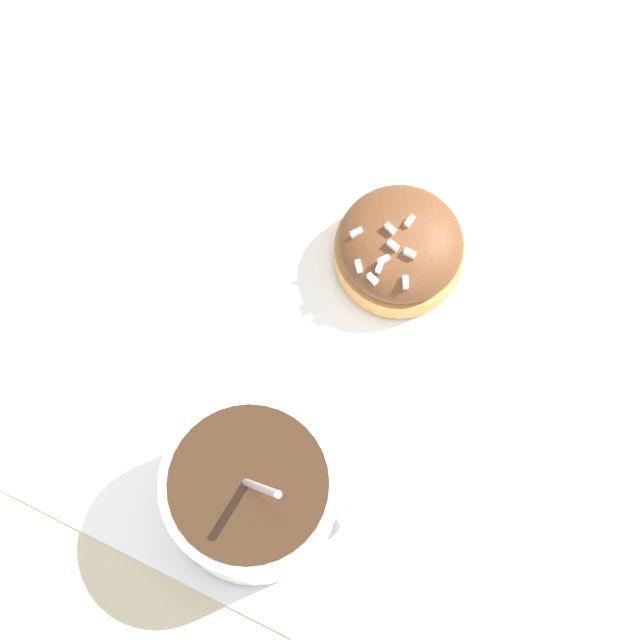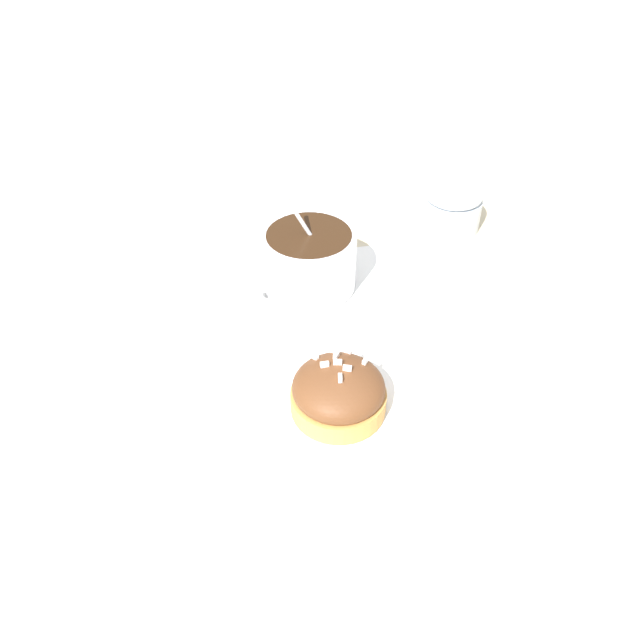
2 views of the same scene
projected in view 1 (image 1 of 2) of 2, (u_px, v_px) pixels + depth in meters
name	position (u px, v px, depth m)	size (l,w,h in m)	color
ground_plane	(321.00, 371.00, 0.64)	(3.00, 3.00, 0.00)	#C6B793
paper_napkin	(321.00, 371.00, 0.64)	(0.32, 0.31, 0.00)	white
coffee_cup	(253.00, 492.00, 0.58)	(0.09, 0.11, 0.10)	white
frosted_pastry	(400.00, 248.00, 0.64)	(0.08, 0.08, 0.05)	#D19347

